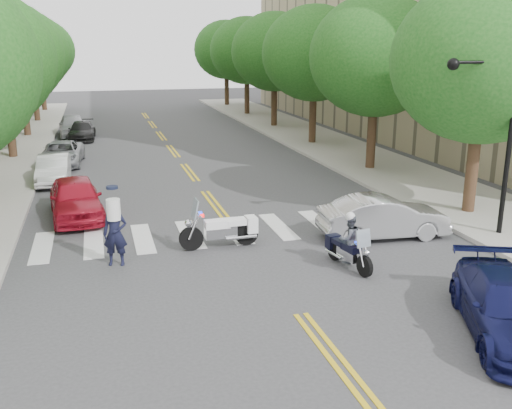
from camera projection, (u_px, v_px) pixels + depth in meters
name	position (u px, v px, depth m)	size (l,w,h in m)	color
ground	(301.00, 314.00, 13.38)	(140.00, 140.00, 0.00)	#38383A
sidewalk_left	(0.00, 158.00, 31.25)	(5.00, 60.00, 0.15)	#9E9991
sidewalk_right	(322.00, 143.00, 36.22)	(5.00, 60.00, 0.15)	#9E9991
tree_l_2	(2.00, 55.00, 29.95)	(6.40, 6.40, 8.45)	#382316
tree_l_3	(19.00, 53.00, 37.36)	(6.40, 6.40, 8.45)	#382316
tree_l_4	(31.00, 51.00, 44.77)	(6.40, 6.40, 8.45)	#382316
tree_l_5	(39.00, 50.00, 52.18)	(6.40, 6.40, 8.45)	#382316
tree_r_0	(483.00, 61.00, 19.73)	(6.40, 6.40, 8.45)	#382316
tree_r_1	(376.00, 56.00, 27.14)	(6.40, 6.40, 8.45)	#382316
tree_r_2	(314.00, 54.00, 34.55)	(6.40, 6.40, 8.45)	#382316
tree_r_3	(275.00, 52.00, 41.96)	(6.40, 6.40, 8.45)	#382316
tree_r_4	(247.00, 51.00, 49.37)	(6.40, 6.40, 8.45)	#382316
tree_r_5	(226.00, 50.00, 56.78)	(6.40, 6.40, 8.45)	#382316
traffic_signal_pole	(499.00, 124.00, 17.63)	(2.82, 0.42, 6.00)	black
motorcycle_police	(348.00, 242.00, 16.05)	(0.76, 2.01, 1.64)	black
motorcycle_parked	(226.00, 229.00, 17.71)	(2.51, 0.57, 1.62)	black
officer_standing	(115.00, 234.00, 16.15)	(0.68, 0.45, 1.88)	black
convertible	(384.00, 217.00, 18.54)	(1.46, 4.20, 1.38)	#B3B3B5
sedan_blue	(509.00, 308.00, 12.26)	(1.83, 4.51, 1.31)	#0F113F
parked_car_a	(76.00, 198.00, 20.62)	(1.75, 4.36, 1.48)	#A41123
parked_car_b	(54.00, 169.00, 25.89)	(1.34, 3.84, 1.26)	silver
parked_car_c	(62.00, 154.00, 29.68)	(2.02, 4.39, 1.22)	#929398
parked_car_d	(82.00, 131.00, 37.66)	(1.65, 4.06, 1.18)	black
parked_car_e	(73.00, 125.00, 38.98)	(1.76, 4.38, 1.49)	#A6A6AC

